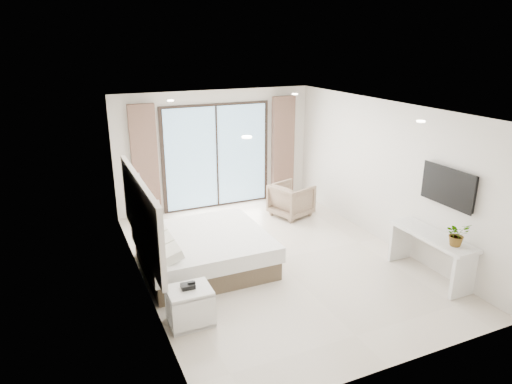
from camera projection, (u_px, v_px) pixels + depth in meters
ground at (275, 260)px, 8.17m from camera, size 6.20×6.20×0.00m
room_shell at (248, 166)px, 8.24m from camera, size 4.62×6.22×2.72m
bed at (203, 251)px, 7.82m from camera, size 2.11×2.00×0.73m
nightstand at (190, 306)px, 6.26m from camera, size 0.60×0.49×0.54m
phone at (188, 286)px, 6.18m from camera, size 0.19×0.15×0.06m
console_desk at (431, 246)px, 7.42m from camera, size 0.48×1.54×0.77m
plant at (457, 237)px, 6.90m from camera, size 0.39×0.42×0.29m
armchair at (291, 198)px, 10.10m from camera, size 0.94×0.97×0.80m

